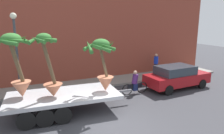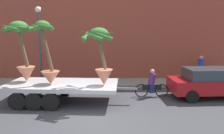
# 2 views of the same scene
# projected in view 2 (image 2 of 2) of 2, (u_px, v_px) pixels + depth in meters

# --- Properties ---
(ground_plane) EXTENTS (60.00, 60.00, 0.00)m
(ground_plane) POSITION_uv_depth(u_px,v_px,m) (94.00, 119.00, 9.01)
(ground_plane) COLOR #38383D
(sidewalk) EXTENTS (24.00, 2.20, 0.15)m
(sidewalk) POSITION_uv_depth(u_px,v_px,m) (101.00, 83.00, 15.02)
(sidewalk) COLOR gray
(sidewalk) RESTS_ON ground
(building_facade) EXTENTS (24.00, 1.20, 7.70)m
(building_facade) POSITION_uv_depth(u_px,v_px,m) (102.00, 26.00, 16.10)
(building_facade) COLOR brown
(building_facade) RESTS_ON ground
(flatbed_trailer) EXTENTS (6.49, 2.85, 0.98)m
(flatbed_trailer) POSITION_uv_depth(u_px,v_px,m) (58.00, 87.00, 11.03)
(flatbed_trailer) COLOR #B7BABF
(flatbed_trailer) RESTS_ON ground
(potted_palm_rear) EXTENTS (1.75, 1.80, 2.70)m
(potted_palm_rear) POSITION_uv_depth(u_px,v_px,m) (101.00, 53.00, 10.37)
(potted_palm_rear) COLOR #B26647
(potted_palm_rear) RESTS_ON flatbed_trailer
(potted_palm_middle) EXTENTS (1.61, 1.73, 3.02)m
(potted_palm_middle) POSITION_uv_depth(u_px,v_px,m) (23.00, 49.00, 11.09)
(potted_palm_middle) COLOR #C17251
(potted_palm_middle) RESTS_ON flatbed_trailer
(potted_palm_front) EXTENTS (1.45, 1.34, 3.02)m
(potted_palm_front) POSITION_uv_depth(u_px,v_px,m) (47.00, 56.00, 10.60)
(potted_palm_front) COLOR #B26647
(potted_palm_front) RESTS_ON flatbed_trailer
(cyclist) EXTENTS (1.84, 0.35, 1.54)m
(cyclist) POSITION_uv_depth(u_px,v_px,m) (152.00, 85.00, 11.97)
(cyclist) COLOR black
(cyclist) RESTS_ON ground
(parked_car) EXTENTS (4.62, 2.09, 1.58)m
(parked_car) POSITION_uv_depth(u_px,v_px,m) (212.00, 82.00, 11.81)
(parked_car) COLOR maroon
(parked_car) RESTS_ON ground
(pedestrian_near_gate) EXTENTS (0.36, 0.36, 1.71)m
(pedestrian_near_gate) POSITION_uv_depth(u_px,v_px,m) (201.00, 68.00, 15.16)
(pedestrian_near_gate) COLOR black
(pedestrian_near_gate) RESTS_ON sidewalk
(street_lamp) EXTENTS (0.36, 0.36, 4.83)m
(street_lamp) POSITION_uv_depth(u_px,v_px,m) (40.00, 36.00, 13.73)
(street_lamp) COLOR #383D42
(street_lamp) RESTS_ON sidewalk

